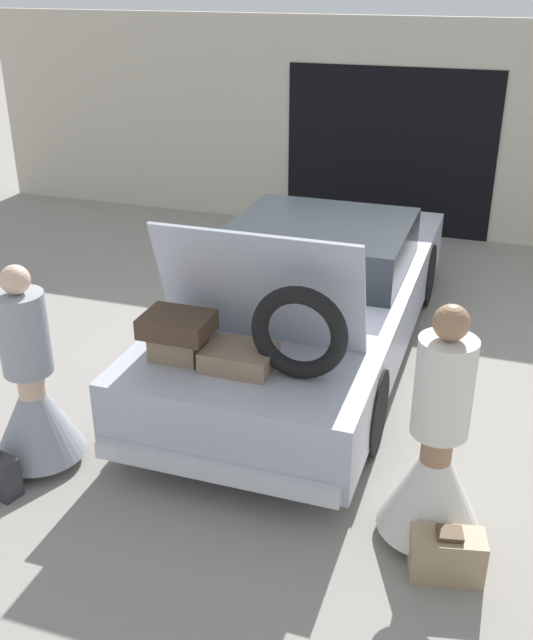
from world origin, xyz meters
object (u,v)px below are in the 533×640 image
person_right (435,461)px  suitcase_beside_right_person (447,555)px  person_left (33,396)px  car (311,297)px

person_right → suitcase_beside_right_person: (0.15, -0.33, -0.42)m
person_left → suitcase_beside_right_person: 3.03m
car → person_right: (1.42, -2.25, 0.02)m
person_left → person_right: size_ratio=0.95×
person_right → suitcase_beside_right_person: size_ratio=3.46×
car → suitcase_beside_right_person: bearing=-58.6°
person_right → suitcase_beside_right_person: 0.56m
suitcase_beside_right_person → person_right: bearing=114.5°
person_left → suitcase_beside_right_person: person_left is taller
person_left → suitcase_beside_right_person: bearing=97.7°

